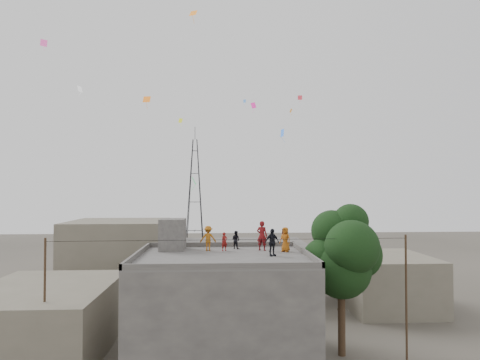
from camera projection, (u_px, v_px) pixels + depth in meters
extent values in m
cube|color=#474542|center=(222.00, 309.00, 23.32)|extent=(10.00, 8.00, 6.00)
cube|color=#565351|center=(223.00, 257.00, 23.40)|extent=(10.00, 8.00, 0.10)
cube|color=#474542|center=(222.00, 244.00, 27.32)|extent=(10.00, 0.15, 0.30)
cube|color=#474542|center=(223.00, 266.00, 19.48)|extent=(10.00, 0.15, 0.30)
cube|color=#474542|center=(306.00, 253.00, 23.66)|extent=(0.15, 8.00, 0.30)
cube|color=#474542|center=(137.00, 254.00, 23.14)|extent=(0.15, 8.00, 0.30)
cube|color=#474542|center=(173.00, 234.00, 25.85)|extent=(1.60, 1.80, 2.00)
cube|color=#655F4F|center=(44.00, 319.00, 24.71)|extent=(8.00, 10.00, 4.00)
cube|color=#474542|center=(242.00, 270.00, 37.39)|extent=(12.00, 9.00, 5.00)
cube|color=#655F4F|center=(118.00, 257.00, 38.77)|extent=(9.00, 8.00, 7.00)
cube|color=#655F4F|center=(386.00, 281.00, 34.03)|extent=(7.00, 8.00, 4.40)
cylinder|color=black|center=(342.00, 322.00, 24.18)|extent=(0.44, 0.44, 4.00)
cylinder|color=black|center=(343.00, 295.00, 24.32)|extent=(0.64, 0.91, 2.14)
sphere|color=black|center=(341.00, 269.00, 24.26)|extent=(3.60, 3.60, 3.60)
sphere|color=black|center=(357.00, 254.00, 24.64)|extent=(3.00, 3.00, 3.00)
sphere|color=black|center=(324.00, 261.00, 24.72)|extent=(2.80, 2.80, 2.80)
sphere|color=black|center=(352.00, 247.00, 23.52)|extent=(3.20, 3.20, 3.20)
sphere|color=black|center=(332.00, 231.00, 25.20)|extent=(2.60, 2.60, 2.60)
sphere|color=black|center=(351.00, 221.00, 24.97)|extent=(2.20, 2.20, 2.20)
cylinder|color=black|center=(44.00, 307.00, 21.34)|extent=(0.12, 0.12, 7.40)
cylinder|color=black|center=(406.00, 299.00, 22.90)|extent=(0.12, 0.12, 7.40)
cylinder|color=black|center=(232.00, 240.00, 22.21)|extent=(20.00, 0.52, 0.02)
cylinder|color=black|center=(189.00, 196.00, 62.30)|extent=(1.27, 1.27, 18.01)
cylinder|color=black|center=(200.00, 196.00, 62.39)|extent=(1.27, 1.27, 18.01)
cylinder|color=black|center=(200.00, 196.00, 64.09)|extent=(1.27, 1.27, 18.01)
cylinder|color=black|center=(190.00, 196.00, 63.99)|extent=(1.27, 1.27, 18.01)
cube|color=black|center=(195.00, 231.00, 63.05)|extent=(2.36, 0.08, 0.08)
cube|color=black|center=(195.00, 231.00, 63.05)|extent=(0.08, 2.36, 0.08)
cube|color=black|center=(195.00, 202.00, 63.17)|extent=(1.81, 0.08, 0.08)
cube|color=black|center=(195.00, 202.00, 63.17)|extent=(0.08, 1.81, 0.08)
cube|color=black|center=(195.00, 173.00, 63.28)|extent=(1.26, 0.08, 0.08)
cube|color=black|center=(195.00, 173.00, 63.28)|extent=(0.08, 1.26, 0.08)
cube|color=black|center=(195.00, 151.00, 63.38)|extent=(0.82, 0.08, 0.08)
cube|color=black|center=(195.00, 151.00, 63.38)|extent=(0.08, 0.82, 0.08)
cylinder|color=black|center=(195.00, 133.00, 63.45)|extent=(0.08, 0.08, 2.00)
imported|color=maroon|center=(262.00, 236.00, 25.60)|extent=(0.81, 0.69, 1.88)
imported|color=#AB5513|center=(285.00, 239.00, 25.09)|extent=(0.88, 0.87, 1.53)
imported|color=black|center=(236.00, 240.00, 26.30)|extent=(0.73, 0.70, 1.18)
imported|color=black|center=(272.00, 242.00, 23.44)|extent=(1.01, 0.74, 1.60)
imported|color=#9F5712|center=(208.00, 238.00, 25.52)|extent=(1.03, 0.61, 1.57)
imported|color=maroon|center=(224.00, 242.00, 25.42)|extent=(0.51, 0.47, 1.17)
plane|color=orange|center=(147.00, 99.00, 29.11)|extent=(0.56, 0.31, 0.48)
plane|color=#FF28A4|center=(253.00, 105.00, 34.74)|extent=(0.49, 0.52, 0.46)
plane|color=#F3FF27|center=(181.00, 121.00, 36.25)|extent=(0.40, 0.42, 0.36)
plane|color=blue|center=(282.00, 133.00, 28.44)|extent=(0.17, 0.54, 0.54)
plane|color=white|center=(80.00, 89.00, 30.92)|extent=(0.28, 0.48, 0.46)
plane|color=orange|center=(291.00, 111.00, 40.72)|extent=(0.32, 0.41, 0.35)
plane|color=#34C567|center=(194.00, 181.00, 27.92)|extent=(0.34, 0.60, 0.51)
plane|color=#C32E3E|center=(300.00, 98.00, 35.20)|extent=(0.40, 0.21, 0.36)
plane|color=orange|center=(193.00, 13.00, 23.04)|extent=(0.49, 0.39, 0.37)
plane|color=#4886D8|center=(245.00, 101.00, 40.77)|extent=(0.26, 0.22, 0.32)
plane|color=#F54DAA|center=(44.00, 43.00, 26.46)|extent=(0.41, 0.36, 0.41)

